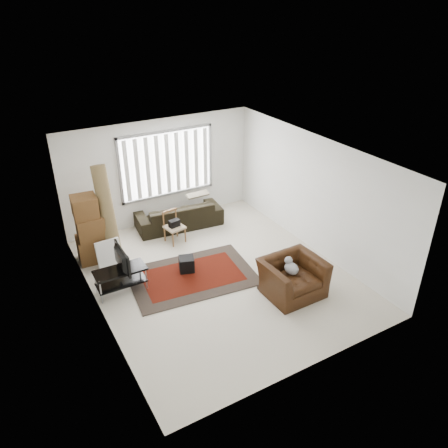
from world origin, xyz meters
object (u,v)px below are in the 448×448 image
object	(u,v)px
sofa	(179,211)
armchair	(293,275)
moving_boxes	(90,231)
tv_stand	(121,276)
side_chair	(174,225)

from	to	relation	value
sofa	armchair	xyz separation A→B (m)	(0.76, -3.73, 0.01)
moving_boxes	armchair	distance (m)	4.51
sofa	tv_stand	bearing A→B (deg)	48.01
sofa	armchair	bearing A→B (deg)	107.55
side_chair	sofa	bearing A→B (deg)	47.08
moving_boxes	sofa	distance (m)	2.42
tv_stand	moving_boxes	xyz separation A→B (m)	(-0.17, 1.48, 0.35)
armchair	sofa	bearing A→B (deg)	101.03
moving_boxes	tv_stand	bearing A→B (deg)	-83.29
armchair	side_chair	bearing A→B (deg)	110.71
tv_stand	sofa	world-z (taller)	sofa
tv_stand	sofa	distance (m)	2.93
tv_stand	side_chair	bearing A→B (deg)	36.61
sofa	side_chair	xyz separation A→B (m)	(-0.43, -0.66, 0.02)
sofa	side_chair	size ratio (longest dim) A/B	2.76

